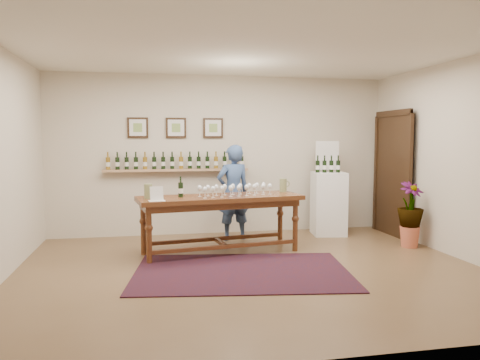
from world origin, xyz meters
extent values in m
plane|color=brown|center=(0.00, 0.00, 0.00)|extent=(6.00, 6.00, 0.00)
plane|color=beige|center=(0.00, 2.50, 1.40)|extent=(6.00, 0.00, 6.00)
plane|color=beige|center=(0.00, -2.50, 1.40)|extent=(6.00, 0.00, 6.00)
plane|color=beige|center=(3.00, 0.00, 1.40)|extent=(0.00, 5.00, 5.00)
plane|color=silver|center=(0.00, 0.00, 2.80)|extent=(6.00, 6.00, 0.00)
cube|color=#AC795D|center=(-0.80, 2.41, 1.15)|extent=(2.50, 0.16, 0.04)
cube|color=black|center=(2.94, 1.70, 1.05)|extent=(0.10, 1.00, 2.10)
cube|color=black|center=(2.89, 1.70, 1.05)|extent=(0.04, 1.12, 2.22)
cube|color=black|center=(-1.45, 2.48, 1.88)|extent=(0.35, 0.03, 0.35)
cube|color=silver|center=(-1.45, 2.46, 1.88)|extent=(0.28, 0.01, 0.28)
cube|color=#7B994C|center=(-1.45, 2.45, 1.88)|extent=(0.15, 0.00, 0.15)
cube|color=black|center=(-0.80, 2.48, 1.88)|extent=(0.35, 0.03, 0.35)
cube|color=silver|center=(-0.80, 2.46, 1.88)|extent=(0.28, 0.01, 0.28)
cube|color=#7B994C|center=(-0.80, 2.45, 1.88)|extent=(0.15, 0.00, 0.15)
cube|color=black|center=(-0.15, 2.48, 1.88)|extent=(0.35, 0.03, 0.35)
cube|color=silver|center=(-0.15, 2.46, 1.88)|extent=(0.28, 0.01, 0.28)
cube|color=#7B994C|center=(-0.15, 2.45, 1.88)|extent=(0.15, 0.00, 0.15)
cube|color=#4B140D|center=(-0.15, -0.06, 0.01)|extent=(2.93, 2.17, 0.01)
cube|color=#4D2813|center=(-0.25, 1.01, 0.82)|extent=(2.49, 1.11, 0.07)
cube|color=#4D2813|center=(-0.25, 1.01, 0.74)|extent=(2.34, 0.96, 0.11)
cylinder|color=#4D2813|center=(-1.30, 0.58, 0.39)|extent=(0.09, 0.09, 0.79)
cylinder|color=#4D2813|center=(0.87, 0.90, 0.39)|extent=(0.09, 0.09, 0.79)
cylinder|color=#4D2813|center=(-1.37, 1.12, 0.39)|extent=(0.09, 0.09, 0.79)
cylinder|color=#4D2813|center=(0.79, 1.44, 0.39)|extent=(0.09, 0.09, 0.79)
cube|color=#4D2813|center=(-0.21, 0.74, 0.15)|extent=(2.17, 0.37, 0.05)
cube|color=#4D2813|center=(-0.29, 1.28, 0.15)|extent=(2.17, 0.37, 0.05)
cube|color=#4D2813|center=(-0.25, 1.01, 0.15)|extent=(0.13, 0.55, 0.05)
cube|color=silver|center=(-1.18, 0.64, 0.95)|extent=(0.23, 0.18, 0.19)
cube|color=white|center=(1.83, 1.96, 0.55)|extent=(0.63, 0.63, 1.10)
cube|color=silver|center=(1.87, 2.15, 1.39)|extent=(0.41, 0.08, 0.57)
cone|color=#BF5D3F|center=(2.71, 0.80, 0.16)|extent=(0.31, 0.31, 0.32)
imported|color=#1C3D19|center=(2.71, 0.80, 0.60)|extent=(0.58, 0.58, 0.56)
imported|color=#324B77|center=(0.10, 1.89, 0.80)|extent=(0.65, 0.50, 1.59)
camera|label=1|loc=(-1.31, -5.75, 1.68)|focal=35.00mm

